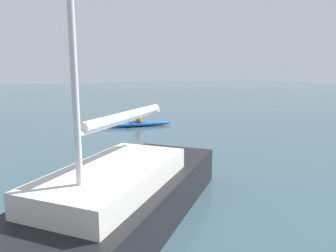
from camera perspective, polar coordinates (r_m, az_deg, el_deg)
name	(u,v)px	position (r m, az deg, el deg)	size (l,w,h in m)	color
ground_plane	(107,127)	(19.94, -11.25, -0.10)	(160.00, 160.00, 0.00)	#334C56
kayak	(138,124)	(19.67, -5.63, 0.38)	(4.68, 1.23, 0.32)	#1959A5
kayaker	(138,117)	(19.60, -5.59, 1.73)	(0.53, 2.30, 0.73)	#E04C14
sailboat_white_sloop	(101,214)	(6.54, -12.31, -15.67)	(8.24, 7.77, 11.81)	black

